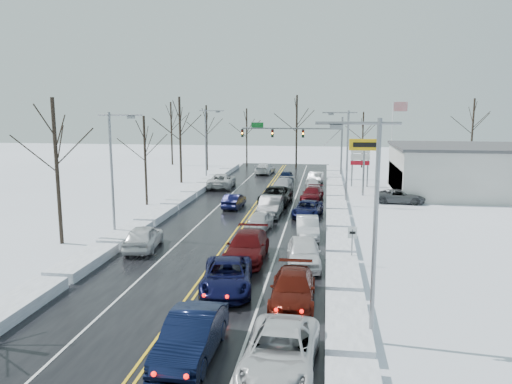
# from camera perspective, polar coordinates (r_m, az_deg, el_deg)

# --- Properties ---
(ground) EXTENTS (160.00, 160.00, 0.00)m
(ground) POSITION_cam_1_polar(r_m,az_deg,el_deg) (39.02, -1.86, -4.16)
(ground) COLOR white
(ground) RESTS_ON ground
(road_surface) EXTENTS (14.00, 84.00, 0.01)m
(road_surface) POSITION_cam_1_polar(r_m,az_deg,el_deg) (40.93, -1.38, -3.48)
(road_surface) COLOR black
(road_surface) RESTS_ON ground
(snow_bank_left) EXTENTS (1.85, 72.00, 0.60)m
(snow_bank_left) POSITION_cam_1_polar(r_m,az_deg,el_deg) (42.81, -11.48, -3.09)
(snow_bank_left) COLOR white
(snow_bank_left) RESTS_ON ground
(snow_bank_right) EXTENTS (1.85, 72.00, 0.60)m
(snow_bank_right) POSITION_cam_1_polar(r_m,az_deg,el_deg) (40.42, 9.33, -3.79)
(snow_bank_right) COLOR white
(snow_bank_right) RESTS_ON ground
(traffic_signal_mast) EXTENTS (13.28, 0.39, 8.00)m
(traffic_signal_mast) POSITION_cam_1_polar(r_m,az_deg,el_deg) (65.47, 5.35, 6.35)
(traffic_signal_mast) COLOR slate
(traffic_signal_mast) RESTS_ON ground
(tires_plus_sign) EXTENTS (3.20, 0.34, 6.00)m
(tires_plus_sign) POSITION_cam_1_polar(r_m,az_deg,el_deg) (53.61, 12.29, 4.87)
(tires_plus_sign) COLOR slate
(tires_plus_sign) RESTS_ON ground
(used_vehicles_sign) EXTENTS (2.20, 0.22, 4.65)m
(used_vehicles_sign) POSITION_cam_1_polar(r_m,az_deg,el_deg) (59.73, 11.82, 3.76)
(used_vehicles_sign) COLOR slate
(used_vehicles_sign) RESTS_ON ground
(speed_limit_sign) EXTENTS (0.55, 0.09, 2.35)m
(speed_limit_sign) POSITION_cam_1_polar(r_m,az_deg,el_deg) (30.35, 10.94, -5.25)
(speed_limit_sign) COLOR slate
(speed_limit_sign) RESTS_ON ground
(flagpole) EXTENTS (1.87, 1.20, 10.00)m
(flagpole) POSITION_cam_1_polar(r_m,az_deg,el_deg) (67.93, 15.43, 6.54)
(flagpole) COLOR silver
(flagpole) RESTS_ON ground
(dealership_building) EXTENTS (20.40, 12.40, 5.30)m
(dealership_building) POSITION_cam_1_polar(r_m,az_deg,el_deg) (58.36, 25.38, 2.23)
(dealership_building) COLOR beige
(dealership_building) RESTS_ON ground
(streetlight_se) EXTENTS (3.20, 0.25, 9.00)m
(streetlight_se) POSITION_cam_1_polar(r_m,az_deg,el_deg) (19.80, 12.96, -2.48)
(streetlight_se) COLOR slate
(streetlight_se) RESTS_ON ground
(streetlight_ne) EXTENTS (3.20, 0.25, 9.00)m
(streetlight_ne) POSITION_cam_1_polar(r_m,az_deg,el_deg) (47.50, 10.16, 4.71)
(streetlight_ne) COLOR slate
(streetlight_ne) RESTS_ON ground
(streetlight_sw) EXTENTS (3.20, 0.25, 9.00)m
(streetlight_sw) POSITION_cam_1_polar(r_m,az_deg,el_deg) (36.68, -15.91, 3.00)
(streetlight_sw) COLOR slate
(streetlight_sw) RESTS_ON ground
(streetlight_nw) EXTENTS (3.20, 0.25, 9.00)m
(streetlight_nw) POSITION_cam_1_polar(r_m,az_deg,el_deg) (63.19, -5.59, 6.06)
(streetlight_nw) COLOR slate
(streetlight_nw) RESTS_ON ground
(tree_left_b) EXTENTS (4.00, 4.00, 10.00)m
(tree_left_b) POSITION_cam_1_polar(r_m,az_deg,el_deg) (36.20, -21.98, 5.24)
(tree_left_b) COLOR #2D231C
(tree_left_b) RESTS_ON ground
(tree_left_c) EXTENTS (3.40, 3.40, 8.50)m
(tree_left_c) POSITION_cam_1_polar(r_m,az_deg,el_deg) (48.51, -12.61, 5.48)
(tree_left_c) COLOR #2D231C
(tree_left_c) RESTS_ON ground
(tree_left_d) EXTENTS (4.20, 4.20, 10.50)m
(tree_left_d) POSITION_cam_1_polar(r_m,az_deg,el_deg) (61.92, -8.70, 7.80)
(tree_left_d) COLOR #2D231C
(tree_left_d) RESTS_ON ground
(tree_left_e) EXTENTS (3.80, 3.80, 9.50)m
(tree_left_e) POSITION_cam_1_polar(r_m,az_deg,el_deg) (73.42, -5.68, 7.62)
(tree_left_e) COLOR #2D231C
(tree_left_e) RESTS_ON ground
(tree_far_a) EXTENTS (4.00, 4.00, 10.00)m
(tree_far_a) POSITION_cam_1_polar(r_m,az_deg,el_deg) (81.12, -9.67, 7.99)
(tree_far_a) COLOR #2D231C
(tree_far_a) RESTS_ON ground
(tree_far_b) EXTENTS (3.60, 3.60, 9.00)m
(tree_far_b) POSITION_cam_1_polar(r_m,az_deg,el_deg) (79.34, -1.07, 7.58)
(tree_far_b) COLOR #2D231C
(tree_far_b) RESTS_ON ground
(tree_far_c) EXTENTS (4.40, 4.40, 11.00)m
(tree_far_c) POSITION_cam_1_polar(r_m,az_deg,el_deg) (76.44, 4.68, 8.51)
(tree_far_c) COLOR #2D231C
(tree_far_c) RESTS_ON ground
(tree_far_d) EXTENTS (3.40, 3.40, 8.50)m
(tree_far_d) POSITION_cam_1_polar(r_m,az_deg,el_deg) (78.05, 12.13, 7.07)
(tree_far_d) COLOR #2D231C
(tree_far_d) RESTS_ON ground
(tree_far_e) EXTENTS (4.20, 4.20, 10.50)m
(tree_far_e) POSITION_cam_1_polar(r_m,az_deg,el_deg) (81.20, 23.58, 7.56)
(tree_far_e) COLOR #2D231C
(tree_far_e) RESTS_ON ground
(queued_car_1) EXTENTS (1.91, 5.24, 1.72)m
(queued_car_1) POSITION_cam_1_polar(r_m,az_deg,el_deg) (20.15, -7.37, -18.21)
(queued_car_1) COLOR black
(queued_car_1) RESTS_ON ground
(queued_car_2) EXTENTS (3.26, 5.80, 1.53)m
(queued_car_2) POSITION_cam_1_polar(r_m,az_deg,el_deg) (26.43, -3.31, -11.11)
(queued_car_2) COLOR black
(queued_car_2) RESTS_ON ground
(queued_car_3) EXTENTS (2.38, 5.81, 1.68)m
(queued_car_3) POSITION_cam_1_polar(r_m,az_deg,el_deg) (31.29, -1.03, -7.72)
(queued_car_3) COLOR #46090B
(queued_car_3) RESTS_ON ground
(queued_car_4) EXTENTS (2.11, 4.26, 1.40)m
(queued_car_4) POSITION_cam_1_polar(r_m,az_deg,el_deg) (38.34, 0.33, -4.41)
(queued_car_4) COLOR silver
(queued_car_4) RESTS_ON ground
(queued_car_5) EXTENTS (1.94, 5.22, 1.70)m
(queued_car_5) POSITION_cam_1_polar(r_m,az_deg,el_deg) (43.34, 1.67, -2.74)
(queued_car_5) COLOR #393B3D
(queued_car_5) RESTS_ON ground
(queued_car_6) EXTENTS (3.10, 6.20, 1.69)m
(queued_car_6) POSITION_cam_1_polar(r_m,az_deg,el_deg) (48.43, 2.24, -1.40)
(queued_car_6) COLOR black
(queued_car_6) RESTS_ON ground
(queued_car_7) EXTENTS (2.44, 4.91, 1.37)m
(queued_car_7) POSITION_cam_1_polar(r_m,az_deg,el_deg) (56.14, 3.06, 0.16)
(queued_car_7) COLOR #ABADB3
(queued_car_7) RESTS_ON ground
(queued_car_8) EXTENTS (1.79, 4.38, 1.49)m
(queued_car_8) POSITION_cam_1_polar(r_m,az_deg,el_deg) (61.61, 3.42, 1.03)
(queued_car_8) COLOR black
(queued_car_8) RESTS_ON ground
(queued_car_10) EXTENTS (2.80, 5.67, 1.55)m
(queued_car_10) POSITION_cam_1_polar(r_m,az_deg,el_deg) (19.07, 2.76, -19.88)
(queued_car_10) COLOR silver
(queued_car_10) RESTS_ON ground
(queued_car_11) EXTENTS (2.18, 5.23, 1.51)m
(queued_car_11) POSITION_cam_1_polar(r_m,az_deg,el_deg) (24.76, 4.22, -12.61)
(queued_car_11) COLOR #4B110A
(queued_car_11) RESTS_ON ground
(queued_car_12) EXTENTS (2.34, 5.05, 1.67)m
(queued_car_12) POSITION_cam_1_polar(r_m,az_deg,el_deg) (30.29, 5.44, -8.37)
(queued_car_12) COLOR silver
(queued_car_12) RESTS_ON ground
(queued_car_13) EXTENTS (1.90, 4.63, 1.49)m
(queued_car_13) POSITION_cam_1_polar(r_m,az_deg,el_deg) (36.63, 5.88, -5.14)
(queued_car_13) COLOR #A2A5AA
(queued_car_13) RESTS_ON ground
(queued_car_14) EXTENTS (2.80, 5.05, 1.34)m
(queued_car_14) POSITION_cam_1_polar(r_m,az_deg,el_deg) (43.30, 5.90, -2.80)
(queued_car_14) COLOR black
(queued_car_14) RESTS_ON ground
(queued_car_15) EXTENTS (2.50, 4.87, 1.35)m
(queued_car_15) POSITION_cam_1_polar(r_m,az_deg,el_deg) (50.59, 6.43, -0.97)
(queued_car_15) COLOR #4D0A10
(queued_car_15) RESTS_ON ground
(queued_car_16) EXTENTS (2.00, 4.08, 1.34)m
(queued_car_16) POSITION_cam_1_polar(r_m,az_deg,el_deg) (56.45, 6.48, 0.16)
(queued_car_16) COLOR silver
(queued_car_16) RESTS_ON ground
(queued_car_17) EXTENTS (1.95, 4.68, 1.51)m
(queued_car_17) POSITION_cam_1_polar(r_m,az_deg,el_deg) (60.99, 6.78, 0.88)
(queued_car_17) COLOR #474A4D
(queued_car_17) RESTS_ON ground
(oncoming_car_0) EXTENTS (1.70, 4.19, 1.35)m
(oncoming_car_0) POSITION_cam_1_polar(r_m,az_deg,el_deg) (46.69, -2.52, -1.82)
(oncoming_car_0) COLOR black
(oncoming_car_0) RESTS_ON ground
(oncoming_car_1) EXTENTS (3.04, 6.11, 1.66)m
(oncoming_car_1) POSITION_cam_1_polar(r_m,az_deg,el_deg) (58.18, -3.92, 0.49)
(oncoming_car_1) COLOR silver
(oncoming_car_1) RESTS_ON ground
(oncoming_car_2) EXTENTS (2.67, 5.44, 1.52)m
(oncoming_car_2) POSITION_cam_1_polar(r_m,az_deg,el_deg) (69.92, 1.05, 2.10)
(oncoming_car_2) COLOR white
(oncoming_car_2) RESTS_ON ground
(oncoming_car_3) EXTENTS (2.44, 4.99, 1.64)m
(oncoming_car_3) POSITION_cam_1_polar(r_m,az_deg,el_deg) (34.33, -12.69, -6.37)
(oncoming_car_3) COLOR silver
(oncoming_car_3) RESTS_ON ground
(parked_car_0) EXTENTS (4.96, 2.58, 1.33)m
(parked_car_0) POSITION_cam_1_polar(r_m,az_deg,el_deg) (50.89, 16.10, -1.23)
(parked_car_0) COLOR #46484B
(parked_car_0) RESTS_ON ground
(parked_car_1) EXTENTS (2.34, 4.89, 1.38)m
(parked_car_1) POSITION_cam_1_polar(r_m,az_deg,el_deg) (56.23, 18.74, -0.34)
(parked_car_1) COLOR #440909
(parked_car_1) RESTS_ON ground
(parked_car_2) EXTENTS (1.69, 4.19, 1.43)m
(parked_car_2) POSITION_cam_1_polar(r_m,az_deg,el_deg) (61.70, 15.71, 0.68)
(parked_car_2) COLOR #510A0C
(parked_car_2) RESTS_ON ground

